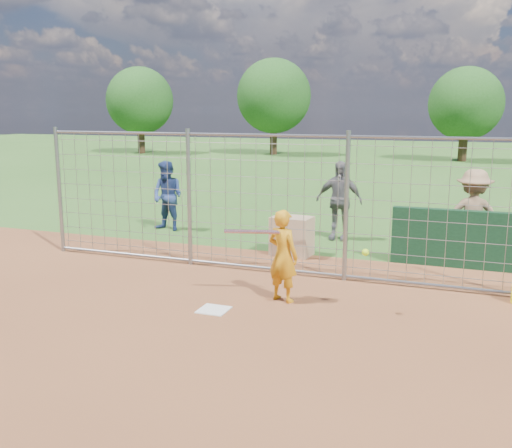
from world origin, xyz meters
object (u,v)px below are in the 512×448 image
at_px(bystander_a, 168,196).
at_px(batter, 283,256).
at_px(equipment_bin, 292,236).
at_px(bystander_c, 473,216).
at_px(bystander_b, 339,200).

bearing_deg(bystander_a, batter, -34.08).
height_order(bystander_a, equipment_bin, bystander_a).
bearing_deg(bystander_c, equipment_bin, 10.23).
distance_m(bystander_b, bystander_c, 3.06).
relative_size(batter, bystander_b, 0.80).
height_order(bystander_b, equipment_bin, bystander_b).
xyz_separation_m(batter, bystander_b, (-0.13, 4.57, 0.18)).
xyz_separation_m(batter, equipment_bin, (-0.71, 2.81, -0.33)).
height_order(bystander_b, bystander_c, bystander_c).
bearing_deg(bystander_b, batter, -87.78).
bearing_deg(bystander_a, bystander_b, 16.01).
distance_m(batter, equipment_bin, 2.92).
bearing_deg(bystander_b, bystander_a, -173.00).
distance_m(bystander_b, equipment_bin, 1.92).
height_order(batter, equipment_bin, batter).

